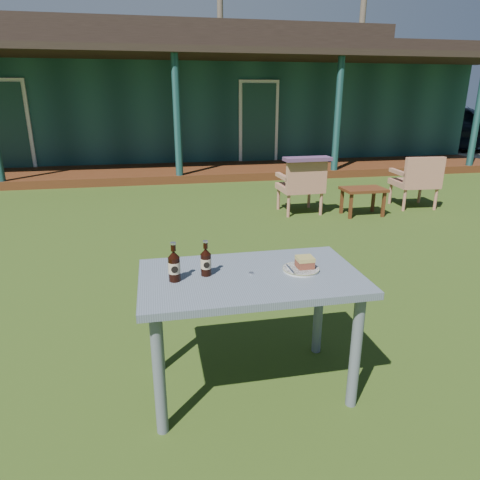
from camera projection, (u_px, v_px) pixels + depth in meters
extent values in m
plane|color=#334916|center=(213.00, 279.00, 4.04)|extent=(80.00, 80.00, 0.00)
cube|color=#183E3D|center=(168.00, 109.00, 12.46)|extent=(15.00, 6.00, 2.60)
cube|color=black|center=(165.00, 55.00, 11.99)|extent=(15.80, 6.80, 0.30)
cube|color=black|center=(164.00, 39.00, 11.87)|extent=(12.00, 3.50, 0.60)
cube|color=#502813|center=(178.00, 172.00, 9.22)|extent=(15.00, 1.80, 0.16)
cube|color=black|center=(172.00, 53.00, 8.47)|extent=(15.40, 2.00, 0.12)
cylinder|color=#183E3D|center=(177.00, 119.00, 8.11)|extent=(0.14, 0.14, 2.45)
cylinder|color=#183E3D|center=(338.00, 118.00, 8.72)|extent=(0.14, 0.14, 2.45)
cylinder|color=#183E3D|center=(477.00, 116.00, 9.32)|extent=(0.14, 0.14, 2.45)
cube|color=white|center=(8.00, 128.00, 9.10)|extent=(0.95, 0.06, 2.00)
cube|color=#193D38|center=(7.00, 128.00, 9.07)|extent=(0.80, 0.04, 1.85)
cube|color=white|center=(258.00, 125.00, 10.12)|extent=(0.95, 0.06, 2.00)
cube|color=#193D38|center=(259.00, 125.00, 10.09)|extent=(0.80, 0.04, 1.85)
cylinder|color=brown|center=(220.00, 27.00, 20.27)|extent=(0.28, 0.28, 9.50)
cylinder|color=brown|center=(363.00, 9.00, 19.85)|extent=(0.28, 0.28, 11.00)
imported|color=black|center=(457.00, 128.00, 13.25)|extent=(4.44, 3.81, 1.44)
cube|color=slate|center=(251.00, 278.00, 2.33)|extent=(1.20, 0.70, 0.04)
cylinder|color=slate|center=(159.00, 375.00, 2.10)|extent=(0.06, 0.06, 0.68)
cylinder|color=slate|center=(356.00, 352.00, 2.29)|extent=(0.06, 0.06, 0.68)
cylinder|color=slate|center=(157.00, 321.00, 2.60)|extent=(0.06, 0.06, 0.68)
cylinder|color=slate|center=(319.00, 306.00, 2.80)|extent=(0.06, 0.06, 0.68)
cylinder|color=silver|center=(301.00, 269.00, 2.38)|extent=(0.20, 0.20, 0.01)
cylinder|color=olive|center=(301.00, 268.00, 2.38)|extent=(0.20, 0.20, 0.00)
cube|color=brown|center=(305.00, 264.00, 2.38)|extent=(0.09, 0.08, 0.04)
cube|color=#A5964A|center=(305.00, 259.00, 2.38)|extent=(0.09, 0.09, 0.02)
cube|color=silver|center=(290.00, 269.00, 2.36)|extent=(0.02, 0.14, 0.00)
cylinder|color=black|center=(206.00, 265.00, 2.30)|extent=(0.06, 0.06, 0.12)
cone|color=black|center=(206.00, 251.00, 2.28)|extent=(0.06, 0.06, 0.03)
cylinder|color=black|center=(205.00, 245.00, 2.27)|extent=(0.02, 0.02, 0.03)
cylinder|color=silver|center=(205.00, 242.00, 2.26)|extent=(0.03, 0.03, 0.01)
cylinder|color=tan|center=(206.00, 263.00, 2.30)|extent=(0.06, 0.06, 0.06)
cylinder|color=black|center=(207.00, 265.00, 2.27)|extent=(0.03, 0.00, 0.03)
cylinder|color=black|center=(174.00, 269.00, 2.23)|extent=(0.06, 0.06, 0.13)
cone|color=black|center=(174.00, 254.00, 2.20)|extent=(0.06, 0.06, 0.04)
cylinder|color=black|center=(173.00, 248.00, 2.19)|extent=(0.03, 0.03, 0.04)
cylinder|color=silver|center=(173.00, 243.00, 2.19)|extent=(0.03, 0.03, 0.01)
cylinder|color=tan|center=(174.00, 267.00, 2.23)|extent=(0.06, 0.06, 0.06)
cylinder|color=black|center=(175.00, 270.00, 2.20)|extent=(0.04, 0.00, 0.04)
cylinder|color=silver|center=(251.00, 273.00, 2.34)|extent=(0.03, 0.03, 0.01)
cube|color=#AB6F55|center=(300.00, 188.00, 6.27)|extent=(0.61, 0.57, 0.08)
cube|color=#AB6F55|center=(307.00, 175.00, 5.97)|extent=(0.59, 0.09, 0.39)
cube|color=#AB6F55|center=(317.00, 175.00, 6.29)|extent=(0.08, 0.52, 0.06)
cube|color=#AB6F55|center=(283.00, 177.00, 6.17)|extent=(0.08, 0.52, 0.06)
cylinder|color=#AB6F55|center=(309.00, 197.00, 6.60)|extent=(0.05, 0.05, 0.33)
cylinder|color=#AB6F55|center=(278.00, 199.00, 6.49)|extent=(0.05, 0.05, 0.33)
cylinder|color=#AB6F55|center=(321.00, 204.00, 6.18)|extent=(0.05, 0.05, 0.33)
cylinder|color=#AB6F55|center=(288.00, 206.00, 6.07)|extent=(0.05, 0.05, 0.33)
cube|color=#AB6F55|center=(414.00, 183.00, 6.58)|extent=(0.63, 0.60, 0.08)
cube|color=#AB6F55|center=(424.00, 170.00, 6.28)|extent=(0.60, 0.12, 0.39)
cube|color=#AB6F55|center=(431.00, 172.00, 6.57)|extent=(0.10, 0.52, 0.06)
cube|color=#AB6F55|center=(399.00, 172.00, 6.51)|extent=(0.10, 0.52, 0.06)
cylinder|color=#AB6F55|center=(420.00, 193.00, 6.89)|extent=(0.05, 0.05, 0.33)
cylinder|color=#AB6F55|center=(390.00, 194.00, 6.83)|extent=(0.05, 0.05, 0.33)
cylinder|color=#AB6F55|center=(436.00, 199.00, 6.46)|extent=(0.05, 0.05, 0.33)
cylinder|color=#AB6F55|center=(404.00, 200.00, 6.40)|extent=(0.05, 0.05, 0.33)
cube|color=#563557|center=(307.00, 159.00, 5.90)|extent=(0.67, 0.25, 0.05)
cube|color=#502813|center=(364.00, 189.00, 6.10)|extent=(0.60, 0.40, 0.04)
cube|color=#502813|center=(351.00, 206.00, 5.98)|extent=(0.04, 0.04, 0.36)
cube|color=#502813|center=(383.00, 205.00, 6.07)|extent=(0.04, 0.04, 0.36)
cube|color=#502813|center=(342.00, 201.00, 6.26)|extent=(0.04, 0.04, 0.36)
cube|color=#502813|center=(373.00, 200.00, 6.35)|extent=(0.04, 0.04, 0.36)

